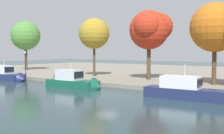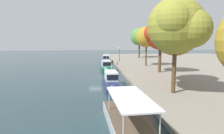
{
  "view_description": "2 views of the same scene",
  "coord_description": "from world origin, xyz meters",
  "views": [
    {
      "loc": [
        19.43,
        -26.88,
        5.24
      ],
      "look_at": [
        -0.51,
        1.9,
        3.24
      ],
      "focal_mm": 44.71,
      "sensor_mm": 36.0,
      "label": 1
    },
    {
      "loc": [
        39.83,
        -0.07,
        7.62
      ],
      "look_at": [
        4.48,
        3.1,
        2.71
      ],
      "focal_mm": 31.16,
      "sensor_mm": 36.0,
      "label": 2
    }
  ],
  "objects": [
    {
      "name": "tree_3",
      "position": [
        -12.97,
        14.37,
        8.58
      ],
      "size": [
        5.72,
        5.72,
        10.84
      ],
      "color": "#4C3823",
      "rests_on": "dock_promenade"
    },
    {
      "name": "lamp_post",
      "position": [
        -25.65,
        8.33,
        3.3
      ],
      "size": [
        0.38,
        0.38,
        4.6
      ],
      "color": "black",
      "rests_on": "dock_promenade"
    },
    {
      "name": "ground_plane",
      "position": [
        0.0,
        0.0,
        0.0
      ],
      "size": [
        220.0,
        220.0,
        0.0
      ],
      "primitive_type": "plane",
      "color": "#23383D"
    },
    {
      "name": "tree_4",
      "position": [
        -1.38,
        14.27,
        8.9
      ],
      "size": [
        6.57,
        7.61,
        11.37
      ],
      "color": "#4C3823",
      "rests_on": "dock_promenade"
    },
    {
      "name": "motor_yacht_1",
      "position": [
        -7.64,
        2.88,
        0.68
      ],
      "size": [
        9.15,
        3.04,
        4.57
      ],
      "rotation": [
        0.0,
        0.0,
        0.04
      ],
      "color": "#14513D",
      "rests_on": "ground_plane"
    },
    {
      "name": "motor_yacht_2",
      "position": [
        9.37,
        2.65,
        0.69
      ],
      "size": [
        10.38,
        2.62,
        4.63
      ],
      "rotation": [
        0.0,
        0.0,
        0.02
      ],
      "color": "navy",
      "rests_on": "ground_plane"
    },
    {
      "name": "motor_yacht_0",
      "position": [
        -25.24,
        3.73,
        0.75
      ],
      "size": [
        10.77,
        2.96,
        4.52
      ],
      "rotation": [
        0.0,
        0.0,
        -0.05
      ],
      "color": "navy",
      "rests_on": "ground_plane"
    },
    {
      "name": "tree_0",
      "position": [
        -37.83,
        18.09,
        9.0
      ],
      "size": [
        7.16,
        7.16,
        12.1
      ],
      "color": "#4C3823",
      "rests_on": "dock_promenade"
    },
    {
      "name": "tree_5",
      "position": [
        15.6,
        10.56,
        9.44
      ],
      "size": [
        7.75,
        7.4,
        12.59
      ],
      "color": "#4C3823",
      "rests_on": "dock_promenade"
    },
    {
      "name": "tree_2",
      "position": [
        8.84,
        13.13,
        8.32
      ],
      "size": [
        6.86,
        6.86,
        11.4
      ],
      "color": "#4C3823",
      "rests_on": "dock_promenade"
    },
    {
      "name": "mooring_bollard_0",
      "position": [
        -15.6,
        6.43,
        0.98
      ],
      "size": [
        0.22,
        0.22,
        0.79
      ],
      "color": "#2D2D33",
      "rests_on": "dock_promenade"
    }
  ]
}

